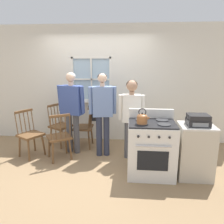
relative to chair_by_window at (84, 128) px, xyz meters
name	(u,v)px	position (x,y,z in m)	size (l,w,h in m)	color
ground_plane	(88,164)	(0.25, -0.87, -0.45)	(16.00, 16.00, 0.00)	#937551
wall_back	(98,85)	(0.25, 0.53, 0.90)	(6.40, 0.16, 2.70)	silver
chair_by_window	(84,128)	(0.00, 0.00, 0.00)	(0.41, 0.42, 0.94)	brown
chair_near_wall	(30,135)	(-0.98, -0.58, 0.00)	(0.56, 0.57, 0.94)	brown
chair_center_cluster	(60,126)	(-0.57, 0.06, 0.00)	(0.55, 0.56, 0.94)	brown
chair_near_stove	(59,138)	(-0.35, -0.67, 0.00)	(0.57, 0.56, 0.94)	brown
person_elderly_left	(72,106)	(-0.17, -0.33, 0.57)	(0.61, 0.33, 1.68)	#4C4C51
person_teen_center	(103,108)	(0.47, -0.42, 0.55)	(0.55, 0.28, 1.67)	#2D3347
person_adult_right	(131,112)	(1.04, -0.48, 0.50)	(0.50, 0.23, 1.55)	#4C4C51
stove	(151,148)	(1.39, -1.10, 0.03)	(0.77, 0.68, 1.08)	white
kettle	(142,118)	(1.21, -1.23, 0.58)	(0.21, 0.17, 0.25)	#A86638
potted_plant	(93,98)	(0.13, 0.44, 0.59)	(0.14, 0.14, 0.25)	#42474C
handbag	(94,114)	(0.24, 0.00, 0.32)	(0.19, 0.22, 0.31)	black
side_counter	(195,151)	(2.10, -1.11, 0.00)	(0.55, 0.50, 0.90)	beige
stereo	(198,120)	(2.10, -1.13, 0.54)	(0.34, 0.29, 0.18)	#232326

